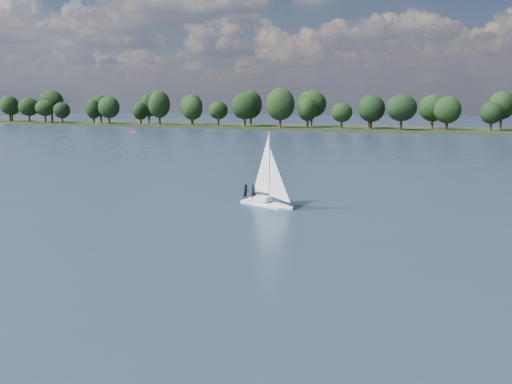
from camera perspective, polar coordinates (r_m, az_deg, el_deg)
ground at (r=113.05m, az=12.93°, el=3.37°), size 700.00×700.00×0.00m
far_shore at (r=223.65m, az=18.85°, el=5.80°), size 660.00×40.00×1.50m
sailboat at (r=58.80m, az=0.88°, el=0.81°), size 6.36×3.86×8.11m
dinghy_pink at (r=209.59m, az=-12.23°, el=6.18°), size 2.87×2.64×4.49m
pontoon at (r=302.09m, az=-23.94°, el=6.22°), size 4.02×2.04×0.50m
treeline at (r=219.68m, az=17.56°, el=7.91°), size 562.57×73.36×18.82m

